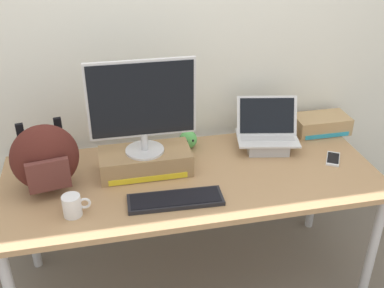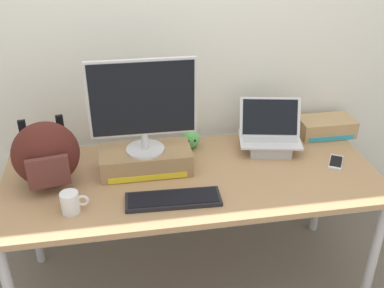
% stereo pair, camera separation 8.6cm
% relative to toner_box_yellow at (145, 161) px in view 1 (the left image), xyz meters
% --- Properties ---
extents(ground_plane, '(20.00, 20.00, 0.00)m').
position_rel_toner_box_yellow_xyz_m(ground_plane, '(0.22, -0.09, -0.80)').
color(ground_plane, '#70665B').
extents(back_wall, '(7.00, 0.10, 2.60)m').
position_rel_toner_box_yellow_xyz_m(back_wall, '(0.22, 0.40, 0.50)').
color(back_wall, silver).
rests_on(back_wall, ground).
extents(desk, '(1.90, 0.79, 0.74)m').
position_rel_toner_box_yellow_xyz_m(desk, '(0.22, -0.09, -0.12)').
color(desk, '#A87F56').
rests_on(desk, ground).
extents(toner_box_yellow, '(0.46, 0.22, 0.12)m').
position_rel_toner_box_yellow_xyz_m(toner_box_yellow, '(0.00, 0.00, 0.00)').
color(toner_box_yellow, '#9E7A51').
rests_on(toner_box_yellow, desk).
extents(desktop_monitor, '(0.52, 0.19, 0.48)m').
position_rel_toner_box_yellow_xyz_m(desktop_monitor, '(-0.00, -0.00, 0.31)').
color(desktop_monitor, silver).
rests_on(desktop_monitor, toner_box_yellow).
extents(open_laptop, '(0.37, 0.28, 0.27)m').
position_rel_toner_box_yellow_xyz_m(open_laptop, '(0.69, 0.10, 0.00)').
color(open_laptop, '#ADADB2').
rests_on(open_laptop, desk).
extents(external_keyboard, '(0.45, 0.16, 0.02)m').
position_rel_toner_box_yellow_xyz_m(external_keyboard, '(0.10, -0.30, -0.05)').
color(external_keyboard, black).
rests_on(external_keyboard, desk).
extents(messenger_backpack, '(0.34, 0.28, 0.33)m').
position_rel_toner_box_yellow_xyz_m(messenger_backpack, '(-0.47, -0.05, 0.11)').
color(messenger_backpack, '#4C1E19').
rests_on(messenger_backpack, desk).
extents(coffee_mug, '(0.12, 0.08, 0.10)m').
position_rel_toner_box_yellow_xyz_m(coffee_mug, '(-0.36, -0.30, -0.01)').
color(coffee_mug, silver).
rests_on(coffee_mug, desk).
extents(cell_phone, '(0.13, 0.16, 0.01)m').
position_rel_toner_box_yellow_xyz_m(cell_phone, '(1.00, -0.10, -0.05)').
color(cell_phone, silver).
rests_on(cell_phone, desk).
extents(plush_toy, '(0.10, 0.10, 0.10)m').
position_rel_toner_box_yellow_xyz_m(plush_toy, '(0.26, 0.20, -0.01)').
color(plush_toy, '#56B256').
rests_on(plush_toy, desk).
extents(toner_box_cyan, '(0.32, 0.18, 0.10)m').
position_rel_toner_box_yellow_xyz_m(toner_box_cyan, '(1.07, 0.22, -0.01)').
color(toner_box_cyan, tan).
rests_on(toner_box_cyan, desk).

